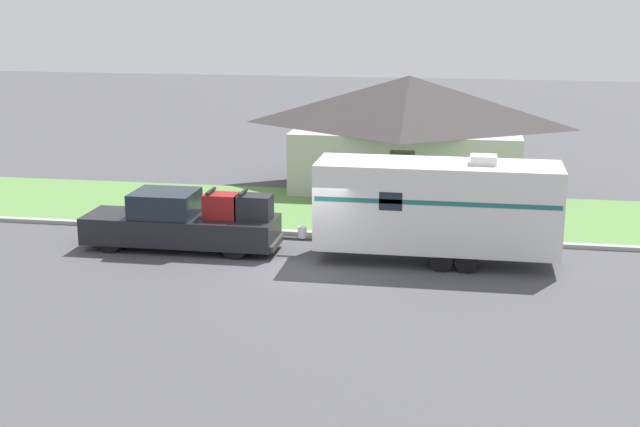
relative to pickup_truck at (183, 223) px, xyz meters
name	(u,v)px	position (x,y,z in m)	size (l,w,h in m)	color
ground_plane	(306,269)	(4.37, -1.44, -0.89)	(120.00, 120.00, 0.00)	#47474C
curb_strip	(326,234)	(4.37, 2.31, -0.82)	(80.00, 0.30, 0.14)	#999993
lawn_strip	(341,211)	(4.37, 5.96, -0.88)	(80.00, 7.00, 0.03)	#568442
house_across_street	(408,129)	(6.52, 11.01, 1.58)	(10.21, 6.62, 4.77)	#B2B2A8
pickup_truck	(183,223)	(0.00, 0.00, 0.00)	(6.48, 1.94, 2.04)	black
travel_trailer	(437,206)	(8.27, 0.00, 0.92)	(8.67, 2.26, 3.45)	black
mailbox	(543,210)	(11.73, 3.36, 0.08)	(0.48, 0.20, 1.27)	brown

